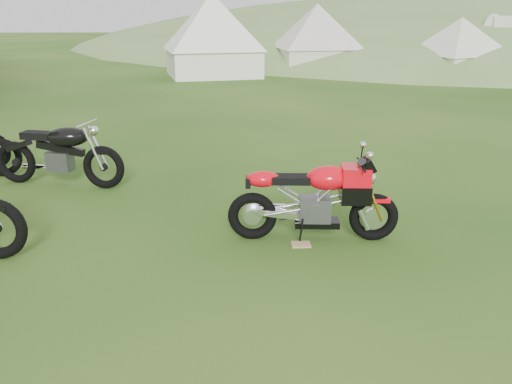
{
  "coord_description": "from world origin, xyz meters",
  "views": [
    {
      "loc": [
        -0.24,
        -5.23,
        2.66
      ],
      "look_at": [
        -0.03,
        0.4,
        0.82
      ],
      "focal_mm": 40.0,
      "sensor_mm": 36.0,
      "label": 1
    }
  ],
  "objects_px": {
    "sport_motorcycle": "(314,194)",
    "vintage_moto_a": "(58,152)",
    "plywood_board": "(301,244)",
    "tent_left": "(212,38)",
    "tent_right": "(460,45)",
    "tent_mid": "(317,38)"
  },
  "relations": [
    {
      "from": "tent_mid",
      "to": "tent_right",
      "type": "relative_size",
      "value": 1.13
    },
    {
      "from": "sport_motorcycle",
      "to": "plywood_board",
      "type": "relative_size",
      "value": 8.58
    },
    {
      "from": "plywood_board",
      "to": "tent_left",
      "type": "height_order",
      "value": "tent_left"
    },
    {
      "from": "sport_motorcycle",
      "to": "tent_left",
      "type": "xyz_separation_m",
      "value": [
        -1.77,
        17.21,
        0.9
      ]
    },
    {
      "from": "tent_mid",
      "to": "tent_right",
      "type": "xyz_separation_m",
      "value": [
        5.41,
        -2.4,
        -0.16
      ]
    },
    {
      "from": "tent_left",
      "to": "tent_mid",
      "type": "distance_m",
      "value": 4.88
    },
    {
      "from": "sport_motorcycle",
      "to": "tent_right",
      "type": "bearing_deg",
      "value": 67.91
    },
    {
      "from": "vintage_moto_a",
      "to": "plywood_board",
      "type": "bearing_deg",
      "value": -21.52
    },
    {
      "from": "sport_motorcycle",
      "to": "vintage_moto_a",
      "type": "bearing_deg",
      "value": 151.46
    },
    {
      "from": "tent_left",
      "to": "tent_mid",
      "type": "relative_size",
      "value": 1.08
    },
    {
      "from": "tent_left",
      "to": "tent_right",
      "type": "bearing_deg",
      "value": -14.1
    },
    {
      "from": "plywood_board",
      "to": "tent_mid",
      "type": "height_order",
      "value": "tent_mid"
    },
    {
      "from": "sport_motorcycle",
      "to": "tent_left",
      "type": "height_order",
      "value": "tent_left"
    },
    {
      "from": "tent_right",
      "to": "tent_left",
      "type": "bearing_deg",
      "value": 157.39
    },
    {
      "from": "plywood_board",
      "to": "tent_mid",
      "type": "bearing_deg",
      "value": 81.65
    },
    {
      "from": "plywood_board",
      "to": "vintage_moto_a",
      "type": "height_order",
      "value": "vintage_moto_a"
    },
    {
      "from": "vintage_moto_a",
      "to": "sport_motorcycle",
      "type": "bearing_deg",
      "value": -18.33
    },
    {
      "from": "plywood_board",
      "to": "tent_right",
      "type": "bearing_deg",
      "value": 64.05
    },
    {
      "from": "tent_left",
      "to": "plywood_board",
      "type": "bearing_deg",
      "value": -96.37
    },
    {
      "from": "vintage_moto_a",
      "to": "tent_mid",
      "type": "distance_m",
      "value": 18.06
    },
    {
      "from": "sport_motorcycle",
      "to": "tent_right",
      "type": "xyz_separation_m",
      "value": [
        8.1,
        16.79,
        0.63
      ]
    },
    {
      "from": "vintage_moto_a",
      "to": "tent_mid",
      "type": "xyz_separation_m",
      "value": [
        6.32,
        16.9,
        0.82
      ]
    }
  ]
}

